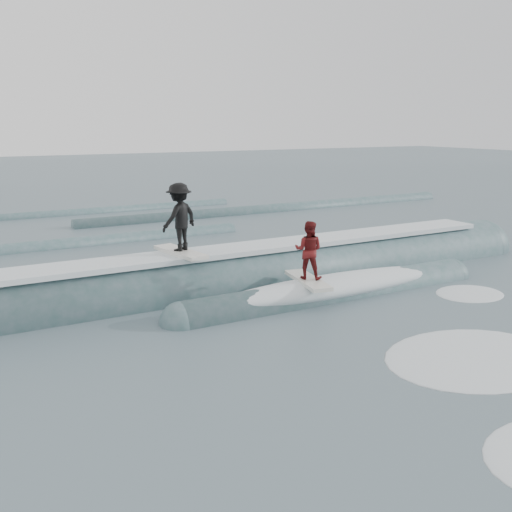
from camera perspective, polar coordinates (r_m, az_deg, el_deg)
ground at (r=12.02m, az=11.82°, el=-9.94°), size 160.00×160.00×0.00m
breaking_wave at (r=16.58m, az=-0.31°, el=-2.99°), size 22.47×3.87×2.19m
surfer_black at (r=15.55m, az=-7.66°, el=3.65°), size 1.37×2.06×1.94m
surfer_red at (r=15.04m, az=5.26°, el=0.17°), size 0.95×2.07×1.64m
far_swells at (r=27.48m, az=-12.05°, el=3.13°), size 37.92×8.65×0.80m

